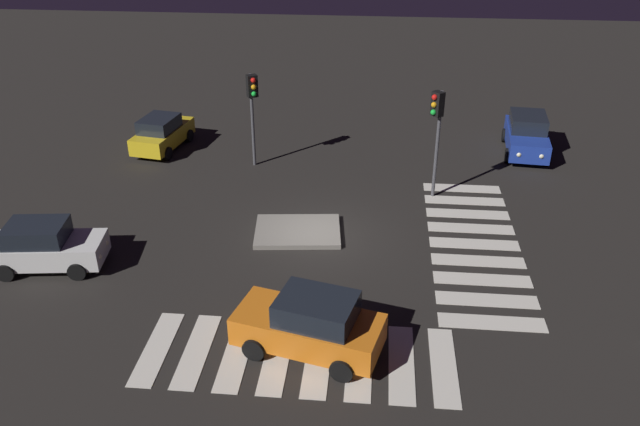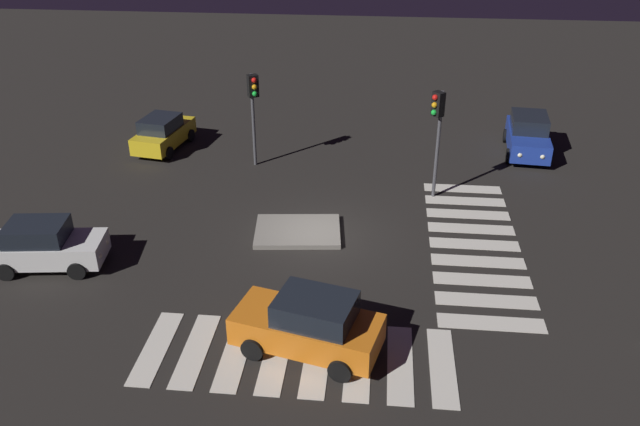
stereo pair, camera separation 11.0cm
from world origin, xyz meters
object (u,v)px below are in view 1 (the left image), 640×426
(car_orange, at_px, (310,325))
(car_yellow, at_px, (162,133))
(traffic_island, at_px, (298,231))
(car_white, at_px, (45,246))
(car_blue, at_px, (527,135))
(traffic_light_west, at_px, (252,98))
(traffic_light_north, at_px, (437,119))

(car_orange, height_order, car_yellow, car_orange)
(traffic_island, bearing_deg, car_white, -159.55)
(car_blue, bearing_deg, car_orange, -24.07)
(car_blue, bearing_deg, car_yellow, -80.49)
(car_orange, relative_size, car_yellow, 1.11)
(car_blue, bearing_deg, traffic_light_west, -71.93)
(car_yellow, height_order, traffic_light_west, traffic_light_west)
(car_blue, bearing_deg, traffic_island, -42.86)
(traffic_island, xyz_separation_m, car_yellow, (-7.46, 7.52, 0.72))
(traffic_light_west, bearing_deg, car_blue, 72.61)
(car_yellow, relative_size, traffic_light_north, 0.88)
(traffic_light_north, relative_size, traffic_light_west, 1.06)
(traffic_light_north, bearing_deg, car_blue, -173.35)
(traffic_light_north, bearing_deg, car_orange, 27.60)
(traffic_light_west, bearing_deg, traffic_island, -5.74)
(car_orange, xyz_separation_m, car_yellow, (-8.63, 14.01, -0.08))
(traffic_light_west, bearing_deg, car_orange, -12.75)
(traffic_island, height_order, car_white, car_white)
(car_blue, height_order, traffic_light_west, traffic_light_west)
(car_orange, height_order, traffic_light_west, traffic_light_west)
(traffic_island, xyz_separation_m, car_blue, (9.82, 8.70, 0.80))
(traffic_island, distance_m, traffic_light_west, 7.22)
(traffic_light_north, height_order, traffic_light_west, traffic_light_north)
(car_blue, xyz_separation_m, car_yellow, (-17.28, -1.19, -0.08))
(car_blue, relative_size, car_yellow, 1.09)
(traffic_light_west, bearing_deg, traffic_light_north, 42.62)
(car_yellow, bearing_deg, traffic_island, -125.55)
(car_white, distance_m, traffic_light_west, 10.81)
(traffic_island, bearing_deg, car_yellow, 134.78)
(car_blue, relative_size, traffic_light_north, 0.96)
(car_orange, relative_size, traffic_light_north, 0.98)
(car_blue, relative_size, car_white, 1.09)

